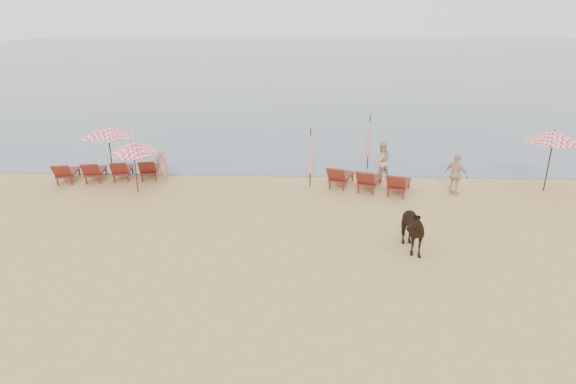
% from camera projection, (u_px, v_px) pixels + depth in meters
% --- Properties ---
extents(ground, '(120.00, 120.00, 0.00)m').
position_uv_depth(ground, '(281.00, 297.00, 12.62)').
color(ground, tan).
rests_on(ground, ground).
extents(sea, '(160.00, 140.00, 0.06)m').
position_uv_depth(sea, '(302.00, 54.00, 87.55)').
color(sea, '#51606B').
rests_on(sea, ground).
extents(lounger_cluster_left, '(4.50, 2.54, 0.67)m').
position_uv_depth(lounger_cluster_left, '(108.00, 170.00, 21.32)').
color(lounger_cluster_left, maroon).
rests_on(lounger_cluster_left, ground).
extents(lounger_cluster_right, '(3.67, 2.90, 0.71)m').
position_uv_depth(lounger_cluster_right, '(368.00, 180.00, 20.06)').
color(lounger_cluster_right, maroon).
rests_on(lounger_cluster_right, ground).
extents(umbrella_open_left_a, '(2.23, 2.23, 2.54)m').
position_uv_depth(umbrella_open_left_a, '(108.00, 131.00, 20.63)').
color(umbrella_open_left_a, black).
rests_on(umbrella_open_left_a, ground).
extents(umbrella_open_left_b, '(1.77, 1.80, 2.26)m').
position_uv_depth(umbrella_open_left_b, '(133.00, 147.00, 19.36)').
color(umbrella_open_left_b, black).
rests_on(umbrella_open_left_b, ground).
extents(umbrella_open_right, '(2.15, 2.15, 2.62)m').
position_uv_depth(umbrella_open_right, '(554.00, 136.00, 19.41)').
color(umbrella_open_right, black).
rests_on(umbrella_open_right, ground).
extents(umbrella_closed_left, '(0.31, 0.31, 2.58)m').
position_uv_depth(umbrella_closed_left, '(310.00, 151.00, 20.15)').
color(umbrella_closed_left, black).
rests_on(umbrella_closed_left, ground).
extents(umbrella_closed_right, '(0.32, 0.32, 2.60)m').
position_uv_depth(umbrella_closed_right, '(369.00, 136.00, 22.59)').
color(umbrella_closed_right, black).
rests_on(umbrella_closed_right, ground).
extents(cow, '(1.12, 1.91, 1.52)m').
position_uv_depth(cow, '(408.00, 228.00, 14.91)').
color(cow, black).
rests_on(cow, ground).
extents(beachgoer_left, '(0.58, 0.42, 1.50)m').
position_uv_depth(beachgoer_left, '(162.00, 166.00, 20.96)').
color(beachgoer_left, tan).
rests_on(beachgoer_left, ground).
extents(beachgoer_right_a, '(1.06, 0.95, 1.78)m').
position_uv_depth(beachgoer_right_a, '(381.00, 161.00, 21.16)').
color(beachgoer_right_a, tan).
rests_on(beachgoer_right_a, ground).
extents(beachgoer_right_b, '(1.01, 1.00, 1.72)m').
position_uv_depth(beachgoer_right_b, '(456.00, 175.00, 19.51)').
color(beachgoer_right_b, tan).
rests_on(beachgoer_right_b, ground).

